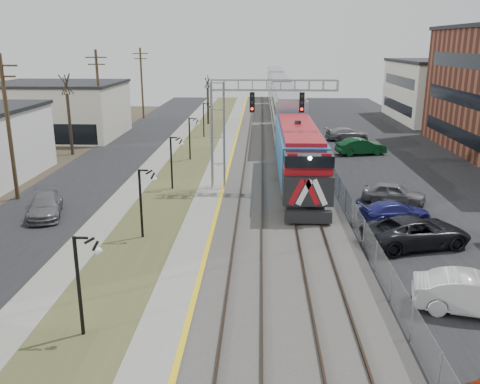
{
  "coord_description": "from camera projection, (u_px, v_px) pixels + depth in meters",
  "views": [
    {
      "loc": [
        2.6,
        -8.64,
        10.62
      ],
      "look_at": [
        1.5,
        18.61,
        2.6
      ],
      "focal_mm": 38.0,
      "sensor_mm": 36.0,
      "label": 1
    }
  ],
  "objects": [
    {
      "name": "sidewalk",
      "position": [
        152.0,
        167.0,
        45.19
      ],
      "size": [
        2.0,
        120.0,
        0.08
      ],
      "primitive_type": "cube",
      "color": "gray",
      "rests_on": "ground"
    },
    {
      "name": "train",
      "position": [
        281.0,
        99.0,
        72.12
      ],
      "size": [
        3.0,
        85.85,
        5.33
      ],
      "color": "#13539A",
      "rests_on": "ground"
    },
    {
      "name": "car_lot_f",
      "position": [
        361.0,
        147.0,
        49.94
      ],
      "size": [
        5.1,
        2.72,
        1.6
      ],
      "primitive_type": "imported",
      "rotation": [
        0.0,
        0.0,
        1.79
      ],
      "color": "#0D421E",
      "rests_on": "ground"
    },
    {
      "name": "ballast_bed",
      "position": [
        276.0,
        167.0,
        44.74
      ],
      "size": [
        8.0,
        120.0,
        0.2
      ],
      "primitive_type": "cube",
      "color": "#595651",
      "rests_on": "ground"
    },
    {
      "name": "utility_poles",
      "position": [
        9.0,
        129.0,
        34.49
      ],
      "size": [
        0.28,
        80.28,
        10.0
      ],
      "color": "#4C3823",
      "rests_on": "ground"
    },
    {
      "name": "car_lot_d",
      "position": [
        395.0,
        213.0,
        31.0
      ],
      "size": [
        4.85,
        3.0,
        1.31
      ],
      "primitive_type": "imported",
      "rotation": [
        0.0,
        0.0,
        1.85
      ],
      "color": "navy",
      "rests_on": "ground"
    },
    {
      "name": "car_lot_b",
      "position": [
        476.0,
        296.0,
        20.51
      ],
      "size": [
        5.16,
        2.83,
        1.61
      ],
      "primitive_type": "imported",
      "rotation": [
        0.0,
        0.0,
        1.33
      ],
      "color": "silver",
      "rests_on": "ground"
    },
    {
      "name": "track_near",
      "position": [
        253.0,
        165.0,
        44.77
      ],
      "size": [
        1.58,
        120.0,
        0.15
      ],
      "color": "#2D2119",
      "rests_on": "ballast_bed"
    },
    {
      "name": "fence",
      "position": [
        324.0,
        160.0,
        44.38
      ],
      "size": [
        0.04,
        120.0,
        1.6
      ],
      "primitive_type": "cube",
      "color": "gray",
      "rests_on": "ground"
    },
    {
      "name": "lampposts",
      "position": [
        142.0,
        203.0,
        28.49
      ],
      "size": [
        0.14,
        62.14,
        4.0
      ],
      "color": "black",
      "rests_on": "ground"
    },
    {
      "name": "signal_gantry",
      "position": [
        241.0,
        116.0,
        36.59
      ],
      "size": [
        9.0,
        1.07,
        8.15
      ],
      "color": "gray",
      "rests_on": "ground"
    },
    {
      "name": "car_lot_c",
      "position": [
        416.0,
        233.0,
        27.33
      ],
      "size": [
        6.31,
        4.15,
        1.61
      ],
      "primitive_type": "imported",
      "rotation": [
        0.0,
        0.0,
        1.85
      ],
      "color": "black",
      "rests_on": "ground"
    },
    {
      "name": "bare_trees",
      "position": [
        100.0,
        129.0,
        48.41
      ],
      "size": [
        12.3,
        42.3,
        5.95
      ],
      "color": "#382D23",
      "rests_on": "ground"
    },
    {
      "name": "parking_lot",
      "position": [
        413.0,
        169.0,
        44.3
      ],
      "size": [
        16.0,
        120.0,
        0.04
      ],
      "primitive_type": "cube",
      "color": "black",
      "rests_on": "ground"
    },
    {
      "name": "platform",
      "position": [
        219.0,
        166.0,
        44.93
      ],
      "size": [
        2.0,
        120.0,
        0.24
      ],
      "primitive_type": "cube",
      "color": "gray",
      "rests_on": "ground"
    },
    {
      "name": "grass_median",
      "position": [
        186.0,
        167.0,
        45.07
      ],
      "size": [
        4.0,
        120.0,
        0.06
      ],
      "primitive_type": "cube",
      "color": "#464C29",
      "rests_on": "ground"
    },
    {
      "name": "track_far",
      "position": [
        293.0,
        165.0,
        44.64
      ],
      "size": [
        1.58,
        120.0,
        0.15
      ],
      "color": "#2D2119",
      "rests_on": "ballast_bed"
    },
    {
      "name": "street_west",
      "position": [
        102.0,
        166.0,
        45.37
      ],
      "size": [
        7.0,
        120.0,
        0.04
      ],
      "primitive_type": "cube",
      "color": "black",
      "rests_on": "ground"
    },
    {
      "name": "car_lot_e",
      "position": [
        394.0,
        194.0,
        34.73
      ],
      "size": [
        4.55,
        2.82,
        1.44
      ],
      "primitive_type": "imported",
      "rotation": [
        0.0,
        0.0,
        1.29
      ],
      "color": "slate",
      "rests_on": "ground"
    },
    {
      "name": "platform_edge",
      "position": [
        229.0,
        165.0,
        44.86
      ],
      "size": [
        0.24,
        120.0,
        0.01
      ],
      "primitive_type": "cube",
      "color": "gold",
      "rests_on": "platform"
    },
    {
      "name": "car_street_b",
      "position": [
        45.0,
        206.0,
        32.15
      ],
      "size": [
        3.21,
        5.04,
        1.36
      ],
      "primitive_type": "imported",
      "rotation": [
        0.0,
        0.0,
        0.3
      ],
      "color": "slate",
      "rests_on": "ground"
    },
    {
      "name": "car_lot_g",
      "position": [
        347.0,
        134.0,
        57.42
      ],
      "size": [
        5.18,
        2.91,
        1.42
      ],
      "primitive_type": "imported",
      "rotation": [
        0.0,
        0.0,
        1.77
      ],
      "color": "gray",
      "rests_on": "ground"
    }
  ]
}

